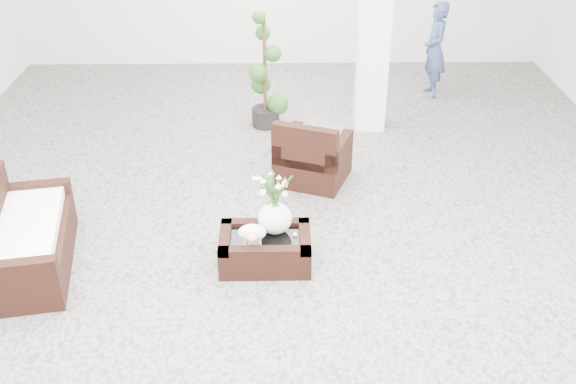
{
  "coord_description": "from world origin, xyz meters",
  "views": [
    {
      "loc": [
        -0.1,
        -5.89,
        4.02
      ],
      "look_at": [
        0.0,
        -0.1,
        0.62
      ],
      "focal_mm": 41.46,
      "sensor_mm": 36.0,
      "label": 1
    }
  ],
  "objects_px": {
    "loveseat": "(26,231)",
    "topiary": "(265,71)",
    "armchair": "(313,148)",
    "coffee_table": "(265,250)"
  },
  "relations": [
    {
      "from": "coffee_table",
      "to": "armchair",
      "type": "xyz_separation_m",
      "value": [
        0.56,
        1.73,
        0.26
      ]
    },
    {
      "from": "loveseat",
      "to": "topiary",
      "type": "bearing_deg",
      "value": -44.74
    },
    {
      "from": "coffee_table",
      "to": "loveseat",
      "type": "xyz_separation_m",
      "value": [
        -2.33,
        -0.01,
        0.26
      ]
    },
    {
      "from": "loveseat",
      "to": "topiary",
      "type": "distance_m",
      "value": 4.06
    },
    {
      "from": "coffee_table",
      "to": "topiary",
      "type": "height_order",
      "value": "topiary"
    },
    {
      "from": "armchair",
      "to": "topiary",
      "type": "height_order",
      "value": "topiary"
    },
    {
      "from": "armchair",
      "to": "topiary",
      "type": "bearing_deg",
      "value": -47.81
    },
    {
      "from": "coffee_table",
      "to": "loveseat",
      "type": "bearing_deg",
      "value": -179.73
    },
    {
      "from": "coffee_table",
      "to": "armchair",
      "type": "height_order",
      "value": "armchair"
    },
    {
      "from": "coffee_table",
      "to": "armchair",
      "type": "relative_size",
      "value": 1.07
    }
  ]
}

